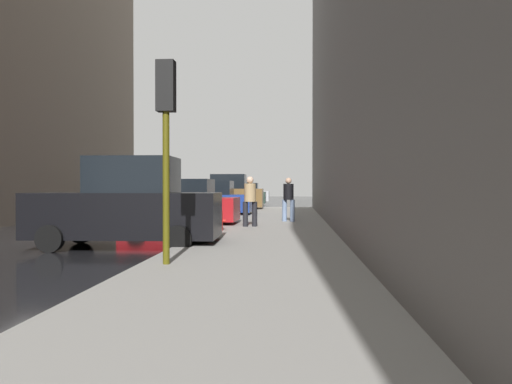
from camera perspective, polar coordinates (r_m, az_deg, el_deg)
ground_plane at (r=14.69m, az=-23.20°, el=-5.37°), size 120.00×120.00×0.00m
sidewalk at (r=13.06m, az=0.98°, el=-5.73°), size 4.00×40.00×0.15m
parked_black_suv at (r=12.76m, az=-14.47°, el=-1.59°), size 4.66×2.18×2.25m
parked_red_hatchback at (r=18.58m, az=-8.48°, el=-1.43°), size 4.24×2.14×1.79m
parked_blue_sedan at (r=24.62m, az=-5.31°, el=-0.91°), size 4.22×2.10×1.79m
parked_bronze_suv at (r=30.58m, az=-3.43°, el=-0.25°), size 4.62×2.11×2.25m
parked_dark_green_sedan at (r=36.79m, az=-2.12°, el=-0.38°), size 4.22×2.09×1.79m
parked_silver_sedan at (r=42.25m, az=-1.29°, el=-0.24°), size 4.23×2.11×1.79m
fire_hydrant at (r=15.58m, az=-4.21°, el=-3.13°), size 0.42×0.22×0.70m
traffic_light at (r=9.05m, az=-10.24°, el=8.44°), size 0.32×0.32×3.60m
pedestrian_in_jeans at (r=19.52m, az=3.73°, el=-0.57°), size 0.53×0.48×1.71m
pedestrian_in_tan_coat at (r=17.02m, az=-0.69°, el=-0.76°), size 0.53×0.49×1.71m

